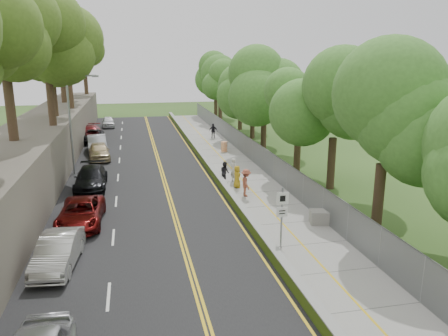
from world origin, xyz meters
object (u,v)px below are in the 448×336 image
Objects in this scene: construction_barrel at (224,147)px; painter_0 at (237,177)px; concrete_block at (320,217)px; streetlight at (73,117)px; signpost at (282,211)px; person_far at (213,131)px; car_2 at (81,213)px; car_1 at (58,252)px.

painter_0 reaches higher than construction_barrel.
concrete_block is at bearing -159.25° from painter_0.
construction_barrel is at bearing 22.49° from streetlight.
signpost is 30.25m from person_far.
construction_barrel is at bearing 93.71° from concrete_block.
signpost is 10.48m from painter_0.
concrete_block is (3.25, 2.56, -1.53)m from signpost.
concrete_block is 27.61m from person_far.
person_far reaches higher than construction_barrel.
signpost is 11.39m from car_2.
car_1 is at bearing -169.88° from concrete_block.
car_2 is at bearing 71.02° from person_far.
car_2 is 2.95× the size of person_far.
person_far reaches higher than painter_0.
construction_barrel is 20.07m from concrete_block.
concrete_block is at bearing -9.18° from car_2.
car_2 reaches higher than construction_barrel.
person_far is at bearing 43.62° from streetlight.
construction_barrel is 0.59× the size of person_far.
streetlight is 4.94× the size of painter_0.
construction_barrel is 7.57m from person_far.
signpost is (11.51, -17.02, -2.68)m from streetlight.
car_1 is at bearing 179.47° from signpost.
signpost is at bearing -55.92° from streetlight.
construction_barrel is at bearing 57.51° from car_2.
construction_barrel reaches higher than concrete_block.
construction_barrel is (13.46, 5.57, -4.08)m from streetlight.
car_1 is (-13.78, -2.46, 0.35)m from concrete_block.
signpost is 22.72m from construction_barrel.
car_2 is (-10.05, 5.22, -1.21)m from signpost.
signpost reaches higher than car_2.
person_far is (2.27, 30.15, -1.05)m from signpost.
car_1 is 14.95m from painter_0.
person_far reaches higher than concrete_block.
signpost is 1.79× the size of person_far.
painter_0 is at bearing 88.43° from signpost.
person_far is (13.78, 13.13, -3.73)m from streetlight.
painter_0 is (10.34, 5.19, 0.11)m from car_2.
painter_0 reaches higher than car_2.
streetlight is 17.38m from car_1.
signpost is 0.61× the size of car_2.
painter_0 is (0.29, 10.42, -1.10)m from signpost.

